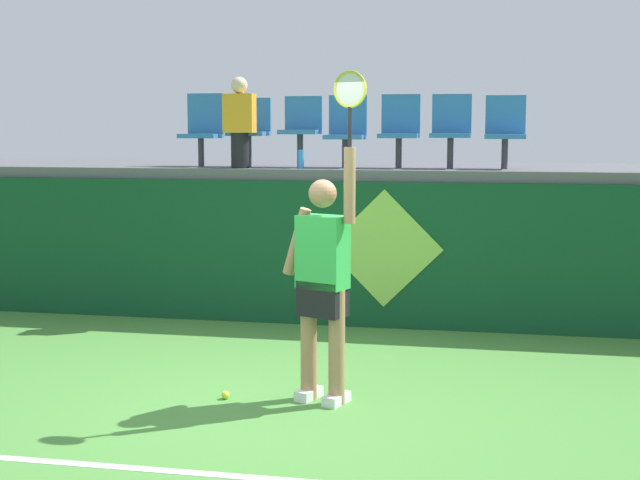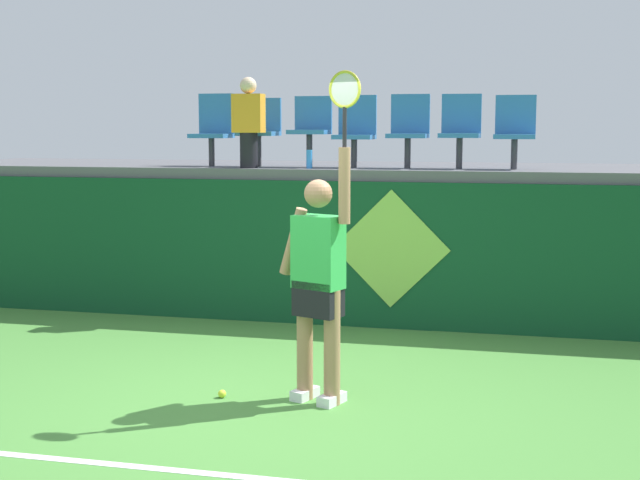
{
  "view_description": "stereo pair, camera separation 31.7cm",
  "coord_description": "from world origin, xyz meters",
  "px_view_note": "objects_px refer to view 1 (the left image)",
  "views": [
    {
      "loc": [
        1.69,
        -6.5,
        2.17
      ],
      "look_at": [
        0.18,
        1.07,
        1.19
      ],
      "focal_mm": 50.24,
      "sensor_mm": 36.0,
      "label": 1
    },
    {
      "loc": [
        2.0,
        -6.43,
        2.17
      ],
      "look_at": [
        0.18,
        1.07,
        1.19
      ],
      "focal_mm": 50.24,
      "sensor_mm": 36.0,
      "label": 2
    }
  ],
  "objects_px": {
    "water_bottle": "(301,159)",
    "stadium_chair_2": "(301,127)",
    "stadium_chair_1": "(250,128)",
    "stadium_chair_3": "(346,129)",
    "tennis_ball": "(225,395)",
    "stadium_chair_4": "(400,128)",
    "tennis_player": "(323,277)",
    "stadium_chair_0": "(203,127)",
    "spectator_0": "(240,121)",
    "stadium_chair_5": "(451,128)",
    "stadium_chair_6": "(505,129)"
  },
  "relations": [
    {
      "from": "stadium_chair_4",
      "to": "stadium_chair_6",
      "type": "height_order",
      "value": "stadium_chair_4"
    },
    {
      "from": "stadium_chair_1",
      "to": "spectator_0",
      "type": "bearing_deg",
      "value": -90.0
    },
    {
      "from": "stadium_chair_4",
      "to": "stadium_chair_5",
      "type": "height_order",
      "value": "stadium_chair_4"
    },
    {
      "from": "stadium_chair_2",
      "to": "stadium_chair_4",
      "type": "relative_size",
      "value": 0.98
    },
    {
      "from": "stadium_chair_4",
      "to": "stadium_chair_5",
      "type": "xyz_separation_m",
      "value": [
        0.57,
        -0.0,
        0.0
      ]
    },
    {
      "from": "stadium_chair_3",
      "to": "stadium_chair_6",
      "type": "distance_m",
      "value": 1.78
    },
    {
      "from": "water_bottle",
      "to": "stadium_chair_5",
      "type": "bearing_deg",
      "value": 14.07
    },
    {
      "from": "tennis_ball",
      "to": "stadium_chair_3",
      "type": "relative_size",
      "value": 0.08
    },
    {
      "from": "tennis_ball",
      "to": "stadium_chair_1",
      "type": "relative_size",
      "value": 0.08
    },
    {
      "from": "water_bottle",
      "to": "spectator_0",
      "type": "bearing_deg",
      "value": -177.67
    },
    {
      "from": "stadium_chair_0",
      "to": "spectator_0",
      "type": "height_order",
      "value": "spectator_0"
    },
    {
      "from": "stadium_chair_4",
      "to": "stadium_chair_6",
      "type": "xyz_separation_m",
      "value": [
        1.17,
        -0.0,
        -0.01
      ]
    },
    {
      "from": "stadium_chair_0",
      "to": "stadium_chair_3",
      "type": "height_order",
      "value": "stadium_chair_0"
    },
    {
      "from": "stadium_chair_2",
      "to": "stadium_chair_1",
      "type": "bearing_deg",
      "value": 179.94
    },
    {
      "from": "stadium_chair_0",
      "to": "stadium_chair_1",
      "type": "relative_size",
      "value": 1.07
    },
    {
      "from": "tennis_player",
      "to": "stadium_chair_2",
      "type": "relative_size",
      "value": 3.17
    },
    {
      "from": "water_bottle",
      "to": "stadium_chair_6",
      "type": "bearing_deg",
      "value": 10.4
    },
    {
      "from": "tennis_player",
      "to": "water_bottle",
      "type": "height_order",
      "value": "tennis_player"
    },
    {
      "from": "tennis_ball",
      "to": "stadium_chair_2",
      "type": "height_order",
      "value": "stadium_chair_2"
    },
    {
      "from": "stadium_chair_1",
      "to": "stadium_chair_6",
      "type": "distance_m",
      "value": 2.91
    },
    {
      "from": "tennis_ball",
      "to": "stadium_chair_0",
      "type": "bearing_deg",
      "value": 110.92
    },
    {
      "from": "stadium_chair_4",
      "to": "stadium_chair_5",
      "type": "distance_m",
      "value": 0.57
    },
    {
      "from": "stadium_chair_1",
      "to": "stadium_chair_4",
      "type": "xyz_separation_m",
      "value": [
        1.75,
        0.01,
        -0.0
      ]
    },
    {
      "from": "stadium_chair_4",
      "to": "spectator_0",
      "type": "xyz_separation_m",
      "value": [
        -1.75,
        -0.44,
        0.08
      ]
    },
    {
      "from": "tennis_ball",
      "to": "stadium_chair_4",
      "type": "height_order",
      "value": "stadium_chair_4"
    },
    {
      "from": "water_bottle",
      "to": "stadium_chair_2",
      "type": "distance_m",
      "value": 0.54
    },
    {
      "from": "tennis_ball",
      "to": "stadium_chair_4",
      "type": "xyz_separation_m",
      "value": [
        1.0,
        3.46,
        2.12
      ]
    },
    {
      "from": "stadium_chair_4",
      "to": "stadium_chair_1",
      "type": "bearing_deg",
      "value": -179.8
    },
    {
      "from": "tennis_ball",
      "to": "spectator_0",
      "type": "bearing_deg",
      "value": 103.87
    },
    {
      "from": "tennis_player",
      "to": "stadium_chair_4",
      "type": "relative_size",
      "value": 3.12
    },
    {
      "from": "stadium_chair_1",
      "to": "stadium_chair_6",
      "type": "relative_size",
      "value": 0.99
    },
    {
      "from": "stadium_chair_4",
      "to": "spectator_0",
      "type": "distance_m",
      "value": 1.8
    },
    {
      "from": "stadium_chair_1",
      "to": "stadium_chair_4",
      "type": "relative_size",
      "value": 0.96
    },
    {
      "from": "tennis_player",
      "to": "stadium_chair_4",
      "type": "bearing_deg",
      "value": 86.3
    },
    {
      "from": "tennis_ball",
      "to": "spectator_0",
      "type": "height_order",
      "value": "spectator_0"
    },
    {
      "from": "stadium_chair_0",
      "to": "tennis_player",
      "type": "bearing_deg",
      "value": -58.02
    },
    {
      "from": "tennis_player",
      "to": "stadium_chair_2",
      "type": "height_order",
      "value": "tennis_player"
    },
    {
      "from": "tennis_player",
      "to": "stadium_chair_0",
      "type": "relative_size",
      "value": 3.03
    },
    {
      "from": "spectator_0",
      "to": "stadium_chair_2",
      "type": "bearing_deg",
      "value": 35.04
    },
    {
      "from": "stadium_chair_1",
      "to": "stadium_chair_3",
      "type": "distance_m",
      "value": 1.14
    },
    {
      "from": "stadium_chair_1",
      "to": "stadium_chair_5",
      "type": "xyz_separation_m",
      "value": [
        2.32,
        0.01,
        0.0
      ]
    },
    {
      "from": "stadium_chair_5",
      "to": "stadium_chair_0",
      "type": "bearing_deg",
      "value": 179.92
    },
    {
      "from": "stadium_chair_4",
      "to": "tennis_player",
      "type": "bearing_deg",
      "value": -93.7
    },
    {
      "from": "stadium_chair_1",
      "to": "stadium_chair_5",
      "type": "relative_size",
      "value": 0.97
    },
    {
      "from": "stadium_chair_0",
      "to": "spectator_0",
      "type": "relative_size",
      "value": 0.84
    },
    {
      "from": "stadium_chair_3",
      "to": "stadium_chair_6",
      "type": "xyz_separation_m",
      "value": [
        1.78,
        -0.0,
        0.0
      ]
    },
    {
      "from": "spectator_0",
      "to": "tennis_ball",
      "type": "bearing_deg",
      "value": -76.13
    },
    {
      "from": "stadium_chair_0",
      "to": "stadium_chair_5",
      "type": "xyz_separation_m",
      "value": [
        2.9,
        -0.0,
        -0.0
      ]
    },
    {
      "from": "stadium_chair_1",
      "to": "stadium_chair_3",
      "type": "height_order",
      "value": "stadium_chair_3"
    },
    {
      "from": "stadium_chair_1",
      "to": "stadium_chair_6",
      "type": "xyz_separation_m",
      "value": [
        2.91,
        0.0,
        -0.01
      ]
    }
  ]
}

